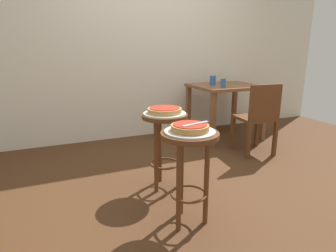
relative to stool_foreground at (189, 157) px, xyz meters
name	(u,v)px	position (x,y,z in m)	size (l,w,h in m)	color
ground_plane	(206,176)	(0.52, 0.61, -0.51)	(6.00, 6.00, 0.00)	#4C2D19
back_wall	(149,29)	(0.52, 2.26, 0.99)	(6.00, 0.10, 3.00)	silver
stool_foreground	(189,157)	(0.00, 0.00, 0.00)	(0.40, 0.40, 0.68)	#5B3319
serving_plate_foreground	(190,131)	(0.00, 0.00, 0.18)	(0.35, 0.35, 0.01)	silver
pizza_foreground	(190,127)	(0.00, 0.00, 0.21)	(0.26, 0.26, 0.05)	#B78442
stool_middle	(165,133)	(0.06, 0.58, 0.00)	(0.40, 0.40, 0.68)	#5B3319
serving_plate_middle	(165,113)	(0.06, 0.58, 0.18)	(0.37, 0.37, 0.01)	white
pizza_middle	(165,110)	(0.06, 0.58, 0.21)	(0.29, 0.29, 0.05)	tan
dining_table	(226,93)	(1.44, 1.69, 0.12)	(0.92, 0.78, 0.75)	brown
cup_near_edge	(223,83)	(1.26, 1.49, 0.29)	(0.07, 0.07, 0.11)	#3360B2
cup_far_edge	(213,80)	(1.26, 1.76, 0.30)	(0.08, 0.08, 0.13)	#3360B2
condiment_shaker	(225,82)	(1.41, 1.68, 0.28)	(0.04, 0.04, 0.08)	white
wooden_chair	(258,116)	(1.38, 0.93, -0.04)	(0.43, 0.43, 0.85)	#5B3319
pizza_server_knife	(195,124)	(0.03, -0.02, 0.24)	(0.22, 0.02, 0.01)	silver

